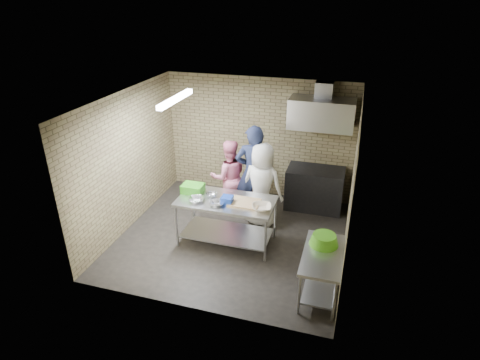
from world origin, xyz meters
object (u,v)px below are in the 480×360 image
prep_table (227,221)px  stove (314,189)px  man_navy (253,173)px  blue_tub (227,200)px  green_basin (324,240)px  woman_pink (229,177)px  bottle_red (325,115)px  woman_white (262,185)px  side_counter (321,273)px  bottle_green (345,117)px  green_crate (193,188)px

prep_table → stove: size_ratio=1.48×
prep_table → man_navy: man_navy is taller
blue_tub → man_navy: bearing=80.5°
prep_table → green_basin: bearing=-20.7°
prep_table → woman_pink: (-0.32, 1.12, 0.36)m
woman_pink → bottle_red: bearing=-179.3°
stove → woman_white: 1.42m
stove → blue_tub: 2.39m
blue_tub → woman_white: size_ratio=0.11×
side_counter → blue_tub: bearing=155.0°
bottle_green → man_navy: 2.16m
blue_tub → man_navy: (0.19, 1.13, 0.05)m
green_basin → bottle_green: 2.98m
side_counter → man_navy: 2.62m
green_crate → blue_tub: size_ratio=2.00×
man_navy → woman_pink: size_ratio=1.25×
stove → man_navy: man_navy is taller
woman_white → bottle_green: bearing=-127.7°
green_crate → green_basin: 2.67m
prep_table → bottle_red: (1.45, 2.05, 1.59)m
bottle_red → bottle_green: bottle_red is taller
green_crate → bottle_red: (2.15, 1.93, 1.06)m
prep_table → green_crate: green_crate is taller
green_crate → bottle_green: 3.37m
stove → bottle_red: (0.05, 0.24, 1.58)m
side_counter → bottle_red: bearing=97.6°
green_basin → woman_white: bearing=132.0°
woman_pink → woman_white: size_ratio=0.93×
side_counter → green_basin: bearing=94.6°
prep_table → bottle_red: bearing=54.6°
green_basin → bottle_red: 3.01m
bottle_green → woman_pink: (-2.17, -0.93, -1.21)m
prep_table → blue_tub: blue_tub is taller
bottle_green → woman_pink: size_ratio=0.09×
side_counter → man_navy: man_navy is taller
bottle_red → blue_tub: bearing=-123.2°
stove → green_basin: bearing=-80.2°
woman_white → stove: bearing=-122.8°
prep_table → blue_tub: 0.52m
green_crate → woman_pink: 1.08m
blue_tub → bottle_red: bottle_red is taller
prep_table → stove: bearing=52.1°
prep_table → stove: (1.40, 1.81, 0.01)m
bottle_green → woman_pink: bearing=-156.8°
stove → bottle_red: bearing=78.2°
bottle_red → woman_white: bottle_red is taller
green_crate → blue_tub: 0.78m
bottle_green → woman_pink: bottle_green is taller
side_counter → woman_pink: bearing=136.5°
blue_tub → bottle_red: 2.78m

